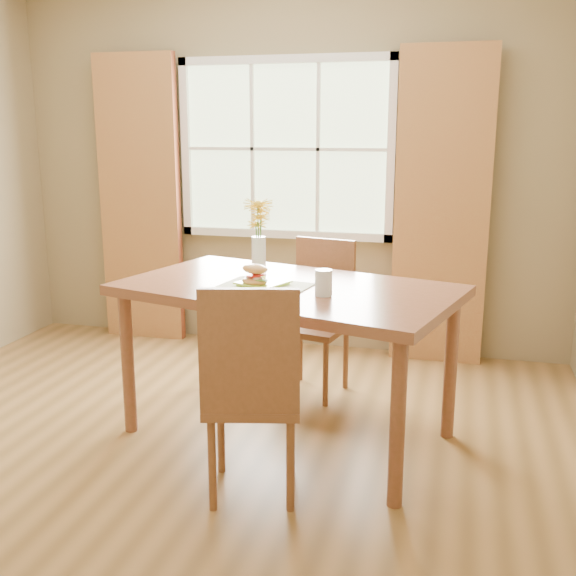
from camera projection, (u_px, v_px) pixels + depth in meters
The scene contains 12 objects.
room at pixel (186, 193), 3.23m from camera, with size 4.24×3.84×2.74m.
window at pixel (285, 149), 4.96m from camera, with size 1.62×0.06×1.32m.
curtain_left at pixel (140, 201), 5.25m from camera, with size 0.65×0.08×2.20m, color maroon.
curtain_right at pixel (442, 209), 4.68m from camera, with size 0.65×0.08×2.20m, color maroon.
dining_table at pixel (288, 301), 3.57m from camera, with size 1.93×1.39×0.85m.
chair_near at pixel (252, 385), 2.94m from camera, with size 0.51×0.51×1.02m.
chair_far at pixel (318, 309), 4.28m from camera, with size 0.48×0.48×0.97m.
placemat at pixel (264, 286), 3.51m from camera, with size 0.45×0.33×0.01m, color #E9EECA.
plate at pixel (263, 284), 3.52m from camera, with size 0.22×0.22×0.01m, color #A5CB32.
croissant_sandwich at pixel (255, 275), 3.47m from camera, with size 0.17×0.14×0.11m.
water_glass at pixel (324, 283), 3.32m from camera, with size 0.09×0.09×0.13m.
flower_vase at pixel (259, 227), 3.81m from camera, with size 0.17×0.17×0.42m.
Camera 1 is at (1.30, -3.02, 1.65)m, focal length 42.00 mm.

